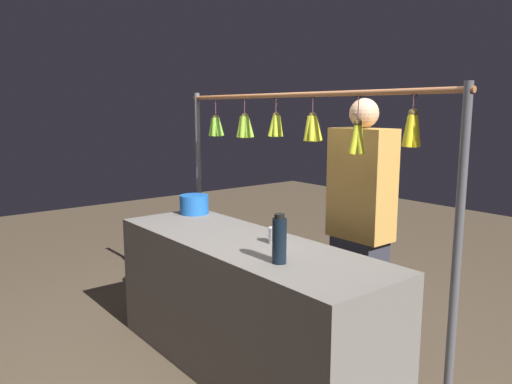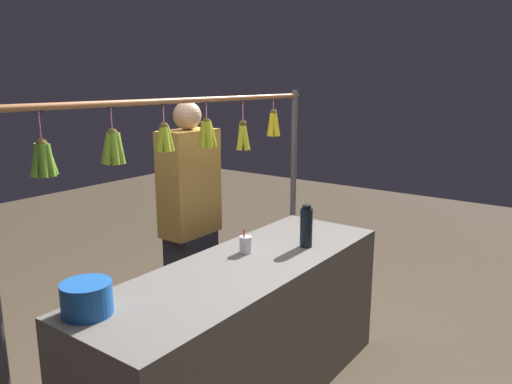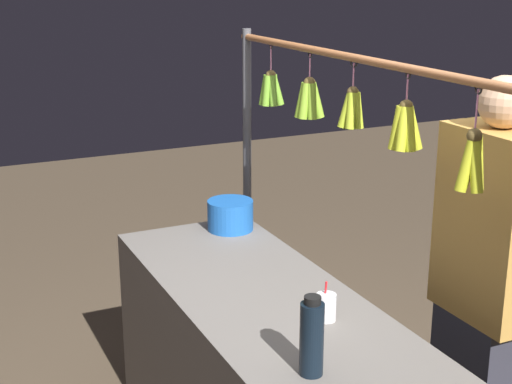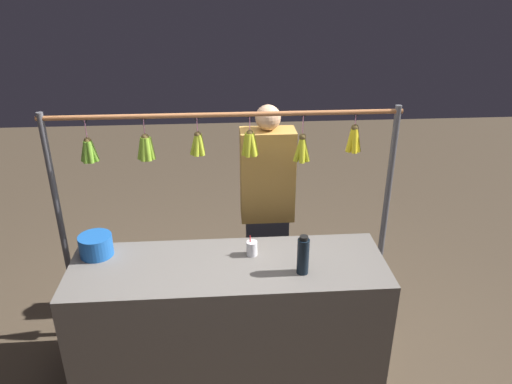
{
  "view_description": "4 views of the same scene",
  "coord_description": "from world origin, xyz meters",
  "px_view_note": "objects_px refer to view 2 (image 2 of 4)",
  "views": [
    {
      "loc": [
        -2.36,
        1.8,
        1.66
      ],
      "look_at": [
        -0.12,
        0.0,
        1.18
      ],
      "focal_mm": 34.69,
      "sensor_mm": 36.0,
      "label": 1
    },
    {
      "loc": [
        2.07,
        1.61,
        1.86
      ],
      "look_at": [
        -0.12,
        0.0,
        1.25
      ],
      "focal_mm": 34.84,
      "sensor_mm": 36.0,
      "label": 2
    },
    {
      "loc": [
        -2.31,
        1.19,
        2.09
      ],
      "look_at": [
        0.2,
        0.0,
        1.25
      ],
      "focal_mm": 52.86,
      "sensor_mm": 36.0,
      "label": 3
    },
    {
      "loc": [
        0.02,
        2.7,
        2.64
      ],
      "look_at": [
        -0.18,
        0.0,
        1.37
      ],
      "focal_mm": 34.18,
      "sensor_mm": 36.0,
      "label": 4
    }
  ],
  "objects_px": {
    "water_bottle": "(306,227)",
    "blue_bucket": "(87,298)",
    "drink_cup": "(246,244)",
    "vendor_person": "(191,229)"
  },
  "relations": [
    {
      "from": "water_bottle",
      "to": "blue_bucket",
      "type": "xyz_separation_m",
      "value": [
        1.36,
        -0.31,
        -0.05
      ]
    },
    {
      "from": "blue_bucket",
      "to": "drink_cup",
      "type": "distance_m",
      "value": 1.05
    },
    {
      "from": "vendor_person",
      "to": "blue_bucket",
      "type": "bearing_deg",
      "value": 23.62
    },
    {
      "from": "blue_bucket",
      "to": "water_bottle",
      "type": "bearing_deg",
      "value": 167.11
    },
    {
      "from": "water_bottle",
      "to": "vendor_person",
      "type": "relative_size",
      "value": 0.15
    },
    {
      "from": "water_bottle",
      "to": "blue_bucket",
      "type": "distance_m",
      "value": 1.39
    },
    {
      "from": "water_bottle",
      "to": "blue_bucket",
      "type": "relative_size",
      "value": 1.2
    },
    {
      "from": "drink_cup",
      "to": "water_bottle",
      "type": "bearing_deg",
      "value": 142.75
    },
    {
      "from": "water_bottle",
      "to": "blue_bucket",
      "type": "bearing_deg",
      "value": -12.89
    },
    {
      "from": "water_bottle",
      "to": "drink_cup",
      "type": "xyz_separation_m",
      "value": [
        0.31,
        -0.23,
        -0.08
      ]
    }
  ]
}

